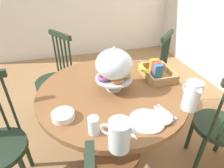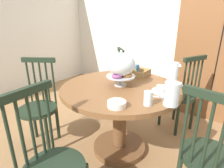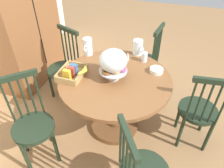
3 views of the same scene
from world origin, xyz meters
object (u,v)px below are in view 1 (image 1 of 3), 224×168
drinking_glass (94,126)px  orange_juice_pitcher (192,97)px  windsor_chair_near_window (56,81)px  china_plate_small (160,117)px  cereal_bowl (63,116)px  dining_table (112,112)px  windsor_chair_host_seat (150,75)px  cereal_basket (155,72)px  windsor_chair_far_side (220,128)px  china_plate_large (147,121)px  pastry_stand_with_dome (114,66)px  milk_pitcher (119,136)px

drinking_glass → orange_juice_pitcher: bearing=94.2°
windsor_chair_near_window → drinking_glass: (1.15, 0.23, 0.34)m
china_plate_small → cereal_bowl: (-0.17, -0.58, 0.01)m
windsor_chair_near_window → drinking_glass: 1.22m
dining_table → cereal_bowl: bearing=-58.7°
windsor_chair_host_seat → cereal_basket: size_ratio=3.09×
cereal_basket → drinking_glass: (0.50, -0.63, 0.01)m
dining_table → windsor_chair_host_seat: (-0.60, 0.64, -0.06)m
windsor_chair_far_side → drinking_glass: size_ratio=8.86×
windsor_chair_host_seat → china_plate_small: size_ratio=6.50×
china_plate_large → cereal_basket: bearing=148.7°
orange_juice_pitcher → china_plate_large: bearing=-82.1°
windsor_chair_near_window → dining_table: bearing=30.9°
drinking_glass → windsor_chair_near_window: bearing=-168.7°
orange_juice_pitcher → cereal_bowl: orange_juice_pitcher is taller
drinking_glass → dining_table: bearing=151.4°
dining_table → cereal_basket: size_ratio=3.63×
windsor_chair_host_seat → orange_juice_pitcher: bearing=-11.9°
pastry_stand_with_dome → cereal_bowl: (0.24, -0.40, -0.17)m
china_plate_large → windsor_chair_far_side: bearing=93.4°
orange_juice_pitcher → pastry_stand_with_dome: bearing=-130.6°
windsor_chair_near_window → windsor_chair_far_side: 1.67m
pastry_stand_with_dome → milk_pitcher: pastry_stand_with_dome is taller
milk_pitcher → cereal_bowl: bearing=-138.6°
cereal_bowl → drinking_glass: 0.24m
dining_table → windsor_chair_near_window: (-0.75, -0.45, -0.06)m
dining_table → windsor_chair_far_side: bearing=65.9°
cereal_bowl → windsor_chair_host_seat: bearing=129.2°
dining_table → windsor_chair_far_side: windsor_chair_far_side is taller
windsor_chair_far_side → china_plate_large: (0.04, -0.69, 0.29)m
windsor_chair_far_side → china_plate_large: 0.75m
windsor_chair_far_side → drinking_glass: windsor_chair_far_side is taller
windsor_chair_far_side → drinking_glass: (0.04, -1.02, 0.34)m
dining_table → china_plate_small: 0.51m
china_plate_small → drinking_glass: 0.42m
china_plate_small → cereal_bowl: cereal_bowl is taller
windsor_chair_near_window → cereal_basket: size_ratio=3.09×
dining_table → orange_juice_pitcher: orange_juice_pitcher is taller
dining_table → cereal_bowl: (0.23, -0.38, 0.25)m
dining_table → windsor_chair_near_window: 0.88m
china_plate_large → cereal_bowl: size_ratio=1.57×
windsor_chair_far_side → orange_juice_pitcher: size_ratio=4.80×
windsor_chair_far_side → china_plate_small: size_ratio=6.50×
windsor_chair_host_seat → orange_juice_pitcher: size_ratio=4.80×
pastry_stand_with_dome → orange_juice_pitcher: 0.56m
dining_table → orange_juice_pitcher: size_ratio=5.64×
windsor_chair_far_side → china_plate_small: 0.67m
milk_pitcher → china_plate_small: bearing=113.8°
windsor_chair_far_side → pastry_stand_with_dome: (-0.36, -0.78, 0.48)m
china_plate_small → drinking_glass: bearing=-89.7°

